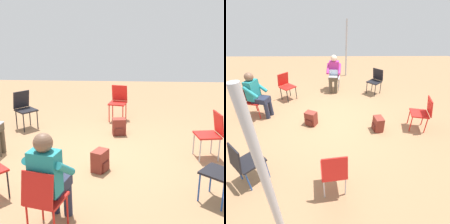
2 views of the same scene
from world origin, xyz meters
TOP-DOWN VIEW (x-y plane):
  - ground_plane at (0.00, 0.00)m, footprint 14.00×14.00m
  - chair_north at (0.32, 2.16)m, footprint 0.47×0.51m
  - chair_east at (2.05, 0.05)m, footprint 0.49×0.45m
  - chair_northwest at (-1.78, 1.43)m, footprint 0.59×0.58m
  - chair_southeast at (1.85, -1.42)m, footprint 0.59×0.58m
  - chair_south at (-0.37, -2.19)m, footprint 0.48×0.52m
  - chair_southwest at (-1.37, -1.53)m, footprint 0.58×0.59m
  - chair_west at (-2.21, 0.01)m, footprint 0.47×0.43m
  - person_with_laptop at (-2.04, 0.00)m, footprint 0.54×0.52m
  - person_in_teal at (-0.33, -2.03)m, footprint 0.57×0.58m
  - backpack_near_laptop_user at (0.12, -0.57)m, footprint 0.31×0.34m
  - backpack_by_empty_chair at (0.38, 1.11)m, footprint 0.31×0.28m
  - tent_pole_near at (2.98, -0.47)m, footprint 0.07×0.07m
  - tent_pole_far at (-3.60, 0.50)m, footprint 0.07×0.07m

SIDE VIEW (x-z plane):
  - ground_plane at x=0.00m, z-range 0.00..0.00m
  - backpack_near_laptop_user at x=0.12m, z-range -0.02..0.34m
  - backpack_by_empty_chair at x=0.38m, z-range -0.02..0.34m
  - chair_north at x=0.32m, z-range 0.07..0.92m
  - chair_east at x=2.05m, z-range 0.07..0.92m
  - chair_northwest at x=-1.78m, z-range 0.07..0.92m
  - chair_southeast at x=1.85m, z-range 0.07..0.92m
  - chair_south at x=-0.37m, z-range 0.07..0.92m
  - chair_southwest at x=-1.37m, z-range 0.07..0.92m
  - chair_west at x=-2.21m, z-range 0.07..0.92m
  - person_with_laptop at x=-2.04m, z-range 0.07..1.31m
  - person_in_teal at x=-0.33m, z-range 0.07..1.31m
  - tent_pole_far at x=-3.60m, z-range 0.00..2.25m
  - tent_pole_near at x=2.98m, z-range 0.00..2.32m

